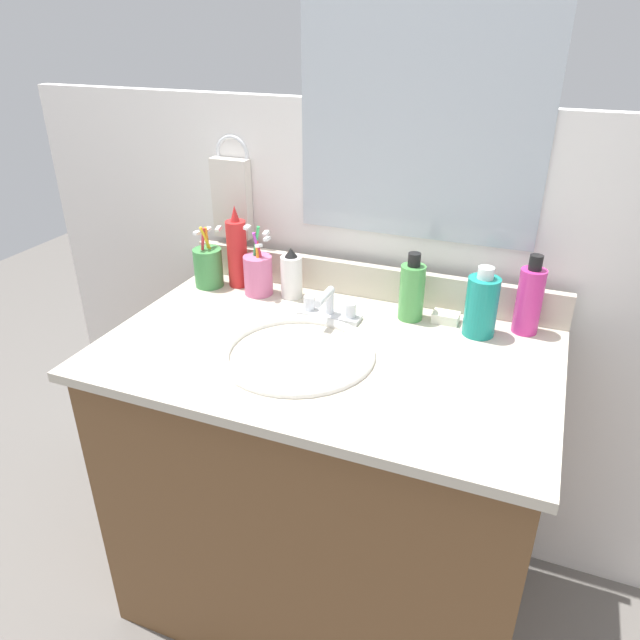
{
  "coord_description": "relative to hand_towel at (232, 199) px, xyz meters",
  "views": [
    {
      "loc": [
        0.42,
        -1.09,
        1.48
      ],
      "look_at": [
        -0.01,
        0.0,
        0.88
      ],
      "focal_mm": 33.32,
      "sensor_mm": 36.0,
      "label": 1
    }
  ],
  "objects": [
    {
      "name": "faucet",
      "position": [
        0.36,
        -0.18,
        -0.19
      ],
      "size": [
        0.16,
        0.1,
        0.08
      ],
      "color": "silver",
      "rests_on": "countertop"
    },
    {
      "name": "cup_green",
      "position": [
        -0.02,
        -0.12,
        -0.16
      ],
      "size": [
        0.08,
        0.08,
        0.17
      ],
      "color": "#3F8C47",
      "rests_on": "countertop"
    },
    {
      "name": "mirror_panel",
      "position": [
        0.51,
        0.02,
        0.23
      ],
      "size": [
        0.6,
        0.01,
        0.56
      ],
      "primitive_type": "cube",
      "color": "#B2BCC6"
    },
    {
      "name": "bottle_lotion_white",
      "position": [
        0.22,
        -0.1,
        -0.16
      ],
      "size": [
        0.06,
        0.06,
        0.14
      ],
      "color": "white",
      "rests_on": "countertop"
    },
    {
      "name": "vanity_cabinet",
      "position": [
        0.41,
        -0.33,
        -0.63
      ],
      "size": [
        0.98,
        0.58,
        0.78
      ],
      "primitive_type": "cube",
      "color": "brown",
      "rests_on": "ground_plane"
    },
    {
      "name": "hand_towel",
      "position": [
        0.0,
        0.0,
        0.0
      ],
      "size": [
        0.11,
        0.04,
        0.22
      ],
      "primitive_type": "cube",
      "color": "silver"
    },
    {
      "name": "bottle_spray_red",
      "position": [
        0.05,
        -0.08,
        -0.12
      ],
      "size": [
        0.05,
        0.05,
        0.23
      ],
      "color": "red",
      "rests_on": "countertop"
    },
    {
      "name": "ground_plane",
      "position": [
        0.41,
        -0.33,
        -1.03
      ],
      "size": [
        6.0,
        6.0,
        0.0
      ],
      "primitive_type": "plane",
      "color": "#66605B"
    },
    {
      "name": "cup_pink",
      "position": [
        0.13,
        -0.11,
        -0.16
      ],
      "size": [
        0.08,
        0.08,
        0.19
      ],
      "color": "#D16693",
      "rests_on": "countertop"
    },
    {
      "name": "soap_bar",
      "position": [
        0.64,
        -0.09,
        -0.21
      ],
      "size": [
        0.06,
        0.04,
        0.02
      ],
      "primitive_type": "cube",
      "color": "white",
      "rests_on": "countertop"
    },
    {
      "name": "countertop",
      "position": [
        0.41,
        -0.33,
        -0.23
      ],
      "size": [
        1.02,
        0.63,
        0.02
      ],
      "primitive_type": "cube",
      "color": "beige",
      "rests_on": "vanity_cabinet"
    },
    {
      "name": "bottle_toner_green",
      "position": [
        0.55,
        -0.11,
        -0.15
      ],
      "size": [
        0.06,
        0.06,
        0.17
      ],
      "color": "#4C9E4C",
      "rests_on": "countertop"
    },
    {
      "name": "bottle_soap_pink",
      "position": [
        0.82,
        -0.07,
        -0.14
      ],
      "size": [
        0.06,
        0.06,
        0.19
      ],
      "color": "#D8338C",
      "rests_on": "countertop"
    },
    {
      "name": "towel_ring",
      "position": [
        0.0,
        0.02,
        0.12
      ],
      "size": [
        0.1,
        0.01,
        0.1
      ],
      "primitive_type": "torus",
      "rotation": [
        1.57,
        0.0,
        0.0
      ],
      "color": "silver"
    },
    {
      "name": "back_wall",
      "position": [
        0.41,
        0.04,
        -0.38
      ],
      "size": [
        2.12,
        0.04,
        1.3
      ],
      "primitive_type": "cube",
      "color": "white",
      "rests_on": "ground_plane"
    },
    {
      "name": "bottle_mouthwash_teal",
      "position": [
        0.72,
        -0.13,
        -0.14
      ],
      "size": [
        0.08,
        0.08,
        0.17
      ],
      "color": "teal",
      "rests_on": "countertop"
    },
    {
      "name": "sink_basin",
      "position": [
        0.36,
        -0.38,
        -0.25
      ],
      "size": [
        0.35,
        0.35,
        0.11
      ],
      "color": "white",
      "rests_on": "countertop"
    },
    {
      "name": "backsplash",
      "position": [
        0.41,
        -0.02,
        -0.17
      ],
      "size": [
        1.02,
        0.02,
        0.09
      ],
      "primitive_type": "cube",
      "color": "beige",
      "rests_on": "countertop"
    }
  ]
}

